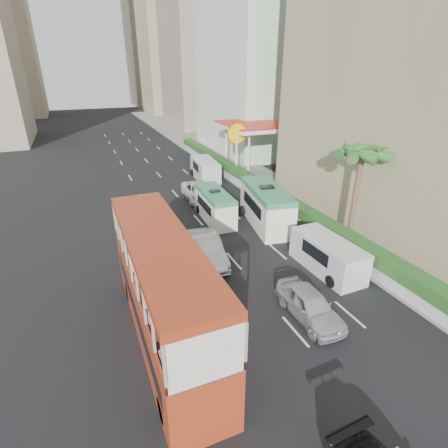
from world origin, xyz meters
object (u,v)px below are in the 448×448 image
car_silver_lane_a (207,260)px  minibus_far (266,206)px  van_asset (199,199)px  panel_van_near (327,255)px  car_silver_lane_b (308,317)px  double_decker_bus (163,290)px  panel_van_far (205,170)px  shell_station (253,148)px  palm_tree (355,199)px  minibus_near (215,206)px

car_silver_lane_a → minibus_far: 7.25m
van_asset → panel_van_near: size_ratio=1.06×
car_silver_lane_a → car_silver_lane_b: size_ratio=1.16×
double_decker_bus → van_asset: 18.35m
car_silver_lane_a → van_asset: (3.21, 10.93, 0.00)m
car_silver_lane_a → van_asset: size_ratio=0.95×
minibus_far → panel_van_near: (0.14, -7.35, -0.49)m
minibus_far → panel_van_far: size_ratio=1.27×
panel_van_far → shell_station: 6.30m
shell_station → van_asset: bearing=-144.2°
double_decker_bus → car_silver_lane_b: 7.36m
car_silver_lane_a → minibus_far: (6.16, 3.52, 1.48)m
car_silver_lane_a → palm_tree: 10.49m
car_silver_lane_b → minibus_far: bearing=72.8°
double_decker_bus → panel_van_far: 24.52m
car_silver_lane_b → van_asset: (0.46, 18.03, 0.00)m
double_decker_bus → car_silver_lane_a: size_ratio=2.21×
palm_tree → shell_station: 19.14m
palm_tree → van_asset: bearing=117.4°
palm_tree → panel_van_near: bearing=-148.9°
car_silver_lane_a → minibus_near: size_ratio=0.93×
double_decker_bus → minibus_far: 13.81m
double_decker_bus → panel_van_far: double_decker_bus is taller
shell_station → panel_van_near: bearing=-105.0°
double_decker_bus → palm_tree: (13.80, 4.00, 0.85)m
van_asset → double_decker_bus: bearing=-108.8°
panel_van_far → minibus_far: bearing=-83.9°
minibus_near → panel_van_near: minibus_near is taller
panel_van_far → panel_van_near: bearing=-83.8°
van_asset → minibus_far: (2.95, -7.41, 1.48)m
car_silver_lane_b → minibus_near: (0.11, 12.94, 1.18)m
car_silver_lane_a → van_asset: 11.39m
panel_van_near → panel_van_far: panel_van_far is taller
car_silver_lane_a → car_silver_lane_b: bearing=-63.1°
car_silver_lane_a → minibus_near: minibus_near is taller
minibus_far → panel_van_far: (-0.22, 13.09, -0.43)m
car_silver_lane_b → panel_van_far: size_ratio=0.82×
minibus_far → panel_van_near: size_ratio=1.35×
minibus_near → minibus_far: bearing=-32.6°
minibus_far → palm_tree: size_ratio=1.05×
double_decker_bus → shell_station: shell_station is taller
panel_van_far → shell_station: bearing=11.3°
van_asset → palm_tree: 14.67m
car_silver_lane_a → minibus_near: bearing=69.6°
car_silver_lane_b → van_asset: size_ratio=0.82×
car_silver_lane_b → panel_van_near: 4.93m
shell_station → minibus_near: bearing=-128.6°
panel_van_far → minibus_near: bearing=-100.8°
minibus_near → panel_van_near: (3.45, -9.67, -0.19)m
panel_van_near → shell_station: shell_station is taller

